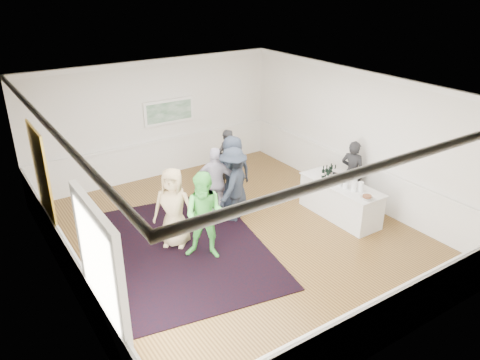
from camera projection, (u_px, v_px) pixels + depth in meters
floor at (237, 236)px, 10.12m from camera, size 8.00×8.00×0.00m
ceiling at (236, 90)px, 8.81m from camera, size 7.00×8.00×0.02m
wall_left at (59, 213)px, 7.70m from camera, size 0.02×8.00×3.20m
wall_right at (358, 137)px, 11.23m from camera, size 0.02×8.00×3.20m
wall_back at (155, 120)px, 12.51m from camera, size 7.00×0.02×3.20m
wall_front at (395, 262)px, 6.42m from camera, size 7.00×0.02×3.20m
wainscoting at (237, 216)px, 9.92m from camera, size 7.00×8.00×1.00m
mirror at (42, 175)px, 8.63m from camera, size 0.05×1.25×1.85m
doorway at (101, 279)px, 6.36m from camera, size 0.10×1.78×2.56m
landscape_painting at (169, 112)px, 12.59m from camera, size 1.44×0.06×0.66m
area_rug at (178, 249)px, 9.63m from camera, size 4.09×4.95×0.02m
serving_table at (340, 200)px, 10.78m from camera, size 0.78×2.05×0.83m
bartender at (352, 173)px, 11.25m from camera, size 0.57×0.68×1.61m
guest_tan at (173, 208)px, 9.49m from camera, size 0.98×0.96×1.71m
guest_green at (206, 216)px, 9.05m from camera, size 1.11×1.09×1.81m
guest_lilac at (216, 183)px, 10.63m from camera, size 1.04×0.92×1.68m
guest_dark_a at (233, 185)px, 10.48m from camera, size 1.29×1.16×1.74m
guest_dark_b at (227, 159)px, 12.13m from camera, size 0.64×0.48×1.58m
guest_navy at (233, 173)px, 10.97m from camera, size 0.98×0.73×1.81m
wine_bottles at (329, 171)px, 10.88m from camera, size 0.37×0.26×0.31m
juice_pitchers at (351, 184)px, 10.31m from camera, size 0.32×0.58×0.24m
ice_bucket at (337, 176)px, 10.74m from camera, size 0.26×0.26×0.25m
nut_bowl at (367, 197)px, 9.90m from camera, size 0.28×0.28×0.08m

